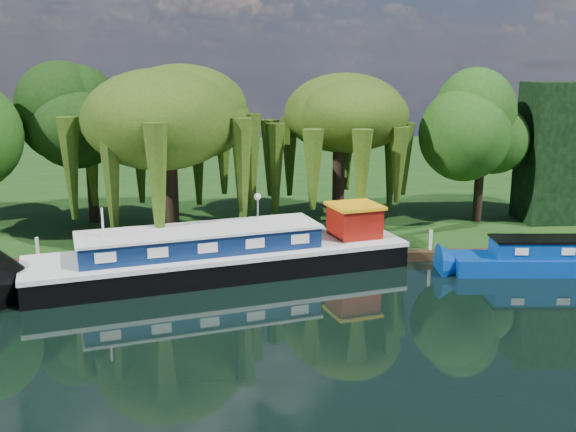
{
  "coord_description": "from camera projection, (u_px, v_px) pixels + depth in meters",
  "views": [
    {
      "loc": [
        -0.33,
        -21.59,
        9.35
      ],
      "look_at": [
        1.75,
        6.2,
        2.8
      ],
      "focal_mm": 40.0,
      "sensor_mm": 36.0,
      "label": 1
    }
  ],
  "objects": [
    {
      "name": "ground",
      "position": [
        253.0,
        331.0,
        23.12
      ],
      "size": [
        120.0,
        120.0,
        0.0
      ],
      "primitive_type": "plane",
      "color": "black"
    },
    {
      "name": "far_bank",
      "position": [
        245.0,
        172.0,
        56.07
      ],
      "size": [
        120.0,
        52.0,
        0.45
      ],
      "primitive_type": "cube",
      "color": "#13330E",
      "rests_on": "ground"
    },
    {
      "name": "dutch_barge",
      "position": [
        225.0,
        255.0,
        29.37
      ],
      "size": [
        17.67,
        8.36,
        3.64
      ],
      "rotation": [
        0.0,
        0.0,
        0.27
      ],
      "color": "black",
      "rests_on": "ground"
    },
    {
      "name": "red_dinghy",
      "position": [
        12.0,
        291.0,
        27.27
      ],
      "size": [
        3.33,
        2.79,
        0.59
      ],
      "primitive_type": "imported",
      "rotation": [
        0.0,
        0.0,
        1.87
      ],
      "color": "maroon",
      "rests_on": "ground"
    },
    {
      "name": "white_cruiser",
      "position": [
        571.0,
        269.0,
        30.2
      ],
      "size": [
        2.33,
        2.13,
        1.05
      ],
      "primitive_type": "imported",
      "rotation": [
        0.0,
        0.0,
        1.8
      ],
      "color": "silver",
      "rests_on": "ground"
    },
    {
      "name": "willow_left",
      "position": [
        169.0,
        120.0,
        32.99
      ],
      "size": [
        7.07,
        7.07,
        8.48
      ],
      "color": "black",
      "rests_on": "far_bank"
    },
    {
      "name": "willow_right",
      "position": [
        339.0,
        126.0,
        35.92
      ],
      "size": [
        6.27,
        6.27,
        7.64
      ],
      "color": "black",
      "rests_on": "far_bank"
    },
    {
      "name": "tree_far_mid",
      "position": [
        88.0,
        123.0,
        36.16
      ],
      "size": [
        5.11,
        5.11,
        8.36
      ],
      "color": "black",
      "rests_on": "far_bank"
    },
    {
      "name": "tree_far_right",
      "position": [
        482.0,
        132.0,
        36.46
      ],
      "size": [
        4.61,
        4.61,
        7.54
      ],
      "color": "black",
      "rests_on": "far_bank"
    },
    {
      "name": "conifer_hedge",
      "position": [
        575.0,
        152.0,
        37.07
      ],
      "size": [
        6.0,
        3.0,
        8.0
      ],
      "primitive_type": "cube",
      "color": "black",
      "rests_on": "far_bank"
    },
    {
      "name": "lamppost",
      "position": [
        258.0,
        204.0,
        32.79
      ],
      "size": [
        0.36,
        0.36,
        2.56
      ],
      "color": "silver",
      "rests_on": "far_bank"
    },
    {
      "name": "mooring_posts",
      "position": [
        238.0,
        244.0,
        31.02
      ],
      "size": [
        19.16,
        0.16,
        1.0
      ],
      "color": "silver",
      "rests_on": "far_bank"
    },
    {
      "name": "reeds_near",
      "position": [
        532.0,
        424.0,
        16.14
      ],
      "size": [
        33.7,
        1.5,
        1.1
      ],
      "color": "#1E4612",
      "rests_on": "ground"
    }
  ]
}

